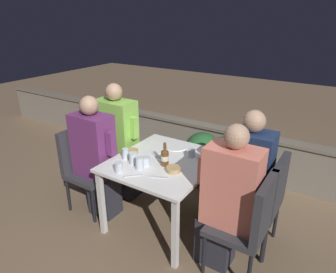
% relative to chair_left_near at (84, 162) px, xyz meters
% --- Properties ---
extents(ground_plane, '(16.00, 16.00, 0.00)m').
position_rel_chair_left_near_xyz_m(ground_plane, '(0.90, 0.21, -0.54)').
color(ground_plane, '#7A6047').
extents(parapet_wall, '(9.00, 0.18, 0.62)m').
position_rel_chair_left_near_xyz_m(parapet_wall, '(0.90, 1.59, -0.23)').
color(parapet_wall, gray).
rests_on(parapet_wall, ground_plane).
extents(dining_table, '(0.93, 1.03, 0.72)m').
position_rel_chair_left_near_xyz_m(dining_table, '(0.90, 0.21, 0.09)').
color(dining_table, white).
rests_on(dining_table, ground_plane).
extents(planter_hedge, '(0.97, 0.47, 0.67)m').
position_rel_chair_left_near_xyz_m(planter_hedge, '(1.13, 1.14, -0.17)').
color(planter_hedge, brown).
rests_on(planter_hedge, ground_plane).
extents(chair_left_near, '(0.44, 0.44, 0.91)m').
position_rel_chair_left_near_xyz_m(chair_left_near, '(0.00, 0.00, 0.00)').
color(chair_left_near, '#333338').
rests_on(chair_left_near, ground_plane).
extents(person_purple_stripe, '(0.49, 0.26, 1.30)m').
position_rel_chair_left_near_xyz_m(person_purple_stripe, '(0.20, -0.00, 0.11)').
color(person_purple_stripe, '#282833').
rests_on(person_purple_stripe, ground_plane).
extents(chair_left_far, '(0.44, 0.44, 0.91)m').
position_rel_chair_left_near_xyz_m(chair_left_far, '(-0.05, 0.41, 0.00)').
color(chair_left_far, '#333338').
rests_on(chair_left_far, ground_plane).
extents(person_green_blouse, '(0.51, 0.26, 1.34)m').
position_rel_chair_left_near_xyz_m(person_green_blouse, '(0.15, 0.41, 0.13)').
color(person_green_blouse, '#282833').
rests_on(person_green_blouse, ground_plane).
extents(chair_right_near, '(0.44, 0.44, 0.91)m').
position_rel_chair_left_near_xyz_m(chair_right_near, '(1.84, 0.00, 0.00)').
color(chair_right_near, '#333338').
rests_on(chair_right_near, ground_plane).
extents(person_coral_top, '(0.50, 0.26, 1.30)m').
position_rel_chair_left_near_xyz_m(person_coral_top, '(1.64, 0.00, 0.11)').
color(person_coral_top, '#282833').
rests_on(person_coral_top, ground_plane).
extents(chair_right_far, '(0.44, 0.44, 0.91)m').
position_rel_chair_left_near_xyz_m(chair_right_far, '(1.85, 0.39, 0.00)').
color(chair_right_far, '#333338').
rests_on(chair_right_far, ground_plane).
extents(person_navy_jumper, '(0.48, 0.26, 1.30)m').
position_rel_chair_left_near_xyz_m(person_navy_jumper, '(1.64, 0.39, 0.12)').
color(person_navy_jumper, '#282833').
rests_on(person_navy_jumper, ground_plane).
extents(beer_bottle, '(0.07, 0.07, 0.22)m').
position_rel_chair_left_near_xyz_m(beer_bottle, '(0.96, 0.13, 0.26)').
color(beer_bottle, brown).
rests_on(beer_bottle, dining_table).
extents(plate_0, '(0.21, 0.21, 0.01)m').
position_rel_chair_left_near_xyz_m(plate_0, '(0.85, 0.53, 0.18)').
color(plate_0, white).
rests_on(plate_0, dining_table).
extents(bowl_0, '(0.13, 0.13, 0.04)m').
position_rel_chair_left_near_xyz_m(bowl_0, '(1.09, 0.07, 0.20)').
color(bowl_0, tan).
rests_on(bowl_0, dining_table).
extents(bowl_1, '(0.12, 0.12, 0.04)m').
position_rel_chair_left_near_xyz_m(bowl_1, '(0.55, 0.17, 0.20)').
color(bowl_1, tan).
rests_on(bowl_1, dining_table).
extents(glass_cup_0, '(0.07, 0.07, 0.08)m').
position_rel_chair_left_near_xyz_m(glass_cup_0, '(0.82, 0.03, 0.22)').
color(glass_cup_0, silver).
rests_on(glass_cup_0, dining_table).
extents(glass_cup_1, '(0.08, 0.08, 0.08)m').
position_rel_chair_left_near_xyz_m(glass_cup_1, '(1.08, 0.42, 0.21)').
color(glass_cup_1, silver).
rests_on(glass_cup_1, dining_table).
extents(glass_cup_2, '(0.07, 0.07, 0.12)m').
position_rel_chair_left_near_xyz_m(glass_cup_2, '(0.81, -0.06, 0.24)').
color(glass_cup_2, silver).
rests_on(glass_cup_2, dining_table).
extents(glass_cup_3, '(0.08, 0.08, 0.11)m').
position_rel_chair_left_near_xyz_m(glass_cup_3, '(0.70, -0.00, 0.23)').
color(glass_cup_3, silver).
rests_on(glass_cup_3, dining_table).
extents(glass_cup_4, '(0.06, 0.06, 0.11)m').
position_rel_chair_left_near_xyz_m(glass_cup_4, '(0.57, 0.03, 0.23)').
color(glass_cup_4, silver).
rests_on(glass_cup_4, dining_table).
extents(glass_cup_5, '(0.07, 0.07, 0.10)m').
position_rel_chair_left_near_xyz_m(glass_cup_5, '(0.69, -0.20, 0.22)').
color(glass_cup_5, silver).
rests_on(glass_cup_5, dining_table).
extents(fork_0, '(0.13, 0.14, 0.01)m').
position_rel_chair_left_near_xyz_m(fork_0, '(0.84, -0.19, 0.18)').
color(fork_0, silver).
rests_on(fork_0, dining_table).
extents(fork_1, '(0.17, 0.07, 0.01)m').
position_rel_chair_left_near_xyz_m(fork_1, '(0.79, 0.24, 0.18)').
color(fork_1, silver).
rests_on(fork_1, dining_table).
extents(fork_2, '(0.16, 0.08, 0.01)m').
position_rel_chair_left_near_xyz_m(fork_2, '(1.04, -0.10, 0.18)').
color(fork_2, silver).
rests_on(fork_2, dining_table).
extents(potted_plant, '(0.28, 0.28, 0.62)m').
position_rel_chair_left_near_xyz_m(potted_plant, '(-0.46, 0.87, -0.16)').
color(potted_plant, brown).
rests_on(potted_plant, ground_plane).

